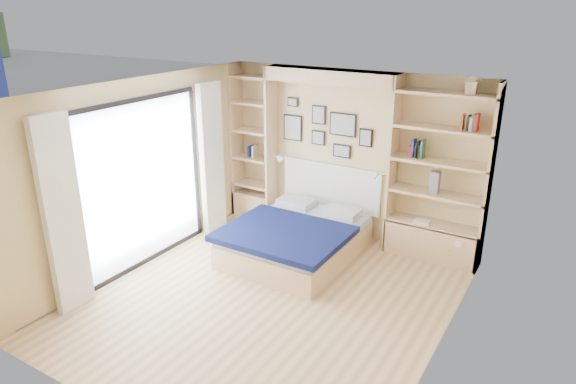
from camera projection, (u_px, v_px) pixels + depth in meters
The scene contains 8 objects.
ground at pixel (270, 299), 6.22m from camera, with size 4.50×4.50×0.00m, color #D9B37D.
room_shell at pixel (305, 175), 7.25m from camera, with size 4.50×4.50×4.50m.
bed at pixel (297, 237), 7.23m from camera, with size 1.63×2.07×1.07m.
photo_gallery at pixel (324, 129), 7.66m from camera, with size 1.48×0.02×0.82m.
reading_lamps at pixel (326, 166), 7.58m from camera, with size 1.92×0.12×0.15m.
shelf_decor at pixel (430, 138), 6.71m from camera, with size 3.48×0.23×2.03m.
deck at pixel (76, 234), 7.96m from camera, with size 3.20×4.00×0.05m, color #766557.
deck_chair at pixel (98, 210), 7.95m from camera, with size 0.57×0.79×0.73m.
Camera 1 is at (2.97, -4.49, 3.37)m, focal length 32.00 mm.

